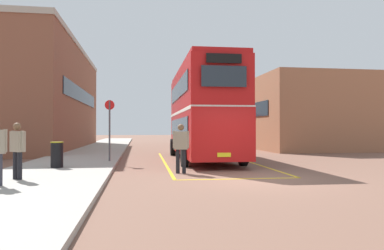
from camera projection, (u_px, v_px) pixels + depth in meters
ground_plane at (189, 151)px, 25.53m from camera, size 135.60×135.60×0.00m
sidewalk_left at (99, 149)px, 26.94m from camera, size 4.00×57.60×0.14m
brick_building_left at (42, 98)px, 28.65m from camera, size 6.26×20.03×8.16m
depot_building_right at (284, 115)px, 31.93m from camera, size 7.70×16.63×5.63m
double_decker_bus at (202, 111)px, 18.61m from camera, size 2.99×10.40×4.75m
single_deck_bus at (211, 129)px, 37.46m from camera, size 3.06×8.16×3.02m
pedestrian_boarding at (181, 145)px, 12.91m from camera, size 0.58×0.34×1.78m
pedestrian_waiting_near at (18, 147)px, 10.39m from camera, size 0.50×0.47×1.65m
litter_bin at (57, 155)px, 13.56m from camera, size 0.48×0.48×0.98m
bus_stop_sign at (110, 125)px, 16.32m from camera, size 0.43×0.14×2.78m
bay_marking_yellow at (209, 163)px, 16.67m from camera, size 4.45×12.42×0.01m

